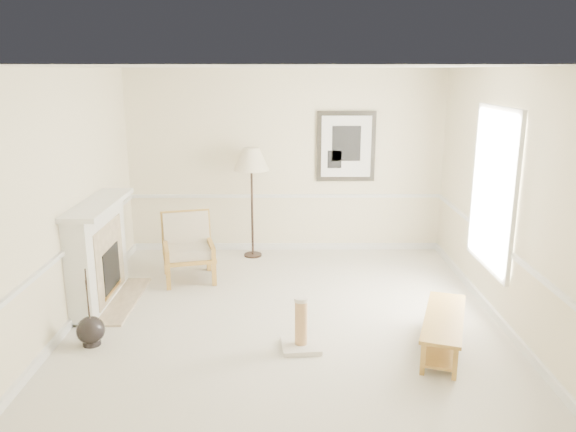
% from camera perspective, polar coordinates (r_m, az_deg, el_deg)
% --- Properties ---
extents(ground, '(5.50, 5.50, 0.00)m').
position_cam_1_polar(ground, '(6.72, -0.17, -10.63)').
color(ground, silver).
rests_on(ground, ground).
extents(room, '(5.04, 5.54, 2.92)m').
position_cam_1_polar(room, '(6.24, 1.09, 5.38)').
color(room, '#F3E6BE').
rests_on(room, ground).
extents(fireplace, '(0.64, 1.64, 1.31)m').
position_cam_1_polar(fireplace, '(7.41, -18.65, -3.65)').
color(fireplace, white).
rests_on(fireplace, ground).
extents(floor_vase, '(0.30, 0.30, 0.88)m').
position_cam_1_polar(floor_vase, '(6.48, -19.40, -10.96)').
color(floor_vase, black).
rests_on(floor_vase, ground).
extents(armchair, '(0.86, 0.89, 0.93)m').
position_cam_1_polar(armchair, '(8.02, -10.15, -2.78)').
color(armchair, '#A87E36').
rests_on(armchair, ground).
extents(floor_lamp, '(0.70, 0.70, 1.72)m').
position_cam_1_polar(floor_lamp, '(8.60, -3.74, 5.48)').
color(floor_lamp, black).
rests_on(floor_lamp, ground).
extents(bench, '(0.80, 1.37, 0.37)m').
position_cam_1_polar(bench, '(6.23, 15.52, -10.81)').
color(bench, '#A87E36').
rests_on(bench, ground).
extents(scratching_post, '(0.44, 0.44, 0.57)m').
position_cam_1_polar(scratching_post, '(6.06, 1.33, -11.72)').
color(scratching_post, white).
rests_on(scratching_post, ground).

